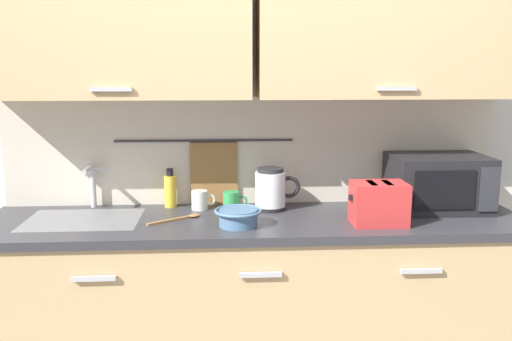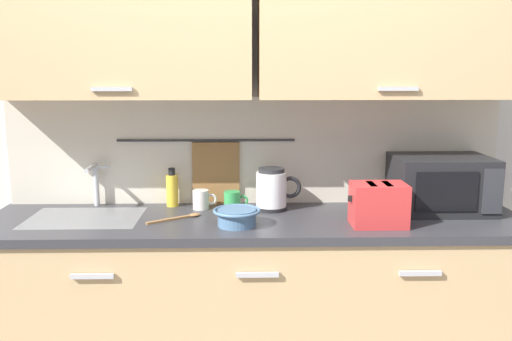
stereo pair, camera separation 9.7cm
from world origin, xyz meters
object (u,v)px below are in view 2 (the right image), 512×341
Objects in this scene: mug_near_sink at (201,199)px; wooden_spoon at (181,217)px; toaster at (379,204)px; electric_kettle at (272,189)px; microwave at (441,184)px; mixing_bowl at (237,216)px; dish_soap_bottle at (172,189)px; mug_by_kettle at (233,201)px.

mug_near_sink reaches higher than wooden_spoon.
electric_kettle is at bearing 147.58° from toaster.
microwave reaches higher than wooden_spoon.
mixing_bowl is at bearing -166.56° from microwave.
dish_soap_bottle is 0.32m from mug_by_kettle.
microwave is at bearing 5.20° from wooden_spoon.
mug_by_kettle reaches higher than wooden_spoon.
microwave reaches higher than dish_soap_bottle.
mug_near_sink is 0.16m from mug_by_kettle.
electric_kettle is at bearing 176.81° from microwave.
mug_by_kettle is at bearing -12.16° from mug_near_sink.
mixing_bowl is at bearing -85.22° from mug_by_kettle.
toaster reaches higher than mixing_bowl.
microwave is 1.89× the size of wooden_spoon.
mug_by_kettle is at bearing -16.90° from dish_soap_bottle.
toaster is (0.46, -0.29, -0.01)m from electric_kettle.
mug_by_kettle is (0.31, -0.09, -0.04)m from dish_soap_bottle.
mixing_bowl is (0.33, -0.36, -0.04)m from dish_soap_bottle.
microwave reaches higher than electric_kettle.
dish_soap_bottle is 1.63× the size of mug_near_sink.
microwave is 1.33m from dish_soap_bottle.
wooden_spoon is at bearing -74.33° from dish_soap_bottle.
toaster is at bearing -21.02° from mug_near_sink.
mixing_bowl reaches higher than wooden_spoon.
mug_by_kettle is at bearing 178.16° from microwave.
microwave is 3.83× the size of mug_by_kettle.
microwave is at bearing -3.19° from electric_kettle.
dish_soap_bottle is 0.80× the size of wooden_spoon.
wooden_spoon is at bearing -174.80° from microwave.
toaster is at bearing -8.28° from wooden_spoon.
mug_by_kettle is 0.28m from wooden_spoon.
wooden_spoon is (0.07, -0.24, -0.08)m from dish_soap_bottle.
mug_near_sink is (-0.35, 0.02, -0.05)m from electric_kettle.
microwave is 3.83× the size of mug_near_sink.
mug_by_kettle is (-0.20, -0.01, -0.05)m from electric_kettle.
electric_kettle is at bearing 3.88° from mug_by_kettle.
mug_by_kettle reaches higher than mixing_bowl.
mug_by_kettle is at bearing 31.44° from wooden_spoon.
toaster is at bearing -32.42° from electric_kettle.
dish_soap_bottle is 0.17m from mug_near_sink.
mug_near_sink is (-1.17, 0.07, -0.09)m from microwave.
dish_soap_bottle is 0.77× the size of toaster.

